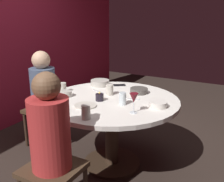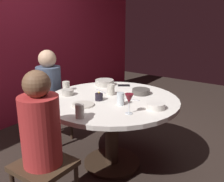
{
  "view_description": "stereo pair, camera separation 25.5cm",
  "coord_description": "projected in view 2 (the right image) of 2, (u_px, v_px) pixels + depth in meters",
  "views": [
    {
      "loc": [
        -2.14,
        -1.19,
        1.56
      ],
      "look_at": [
        0.0,
        0.0,
        0.82
      ],
      "focal_mm": 41.36,
      "sensor_mm": 36.0,
      "label": 1
    },
    {
      "loc": [
        -2.0,
        -1.41,
        1.56
      ],
      "look_at": [
        0.0,
        0.0,
        0.82
      ],
      "focal_mm": 41.36,
      "sensor_mm": 36.0,
      "label": 2
    }
  ],
  "objects": [
    {
      "name": "bowl_small_white",
      "position": [
        68.0,
        92.0,
        2.68
      ],
      "size": [
        0.12,
        0.12,
        0.06
      ],
      "primitive_type": "cylinder",
      "color": "#B2ADA3",
      "rests_on": "dining_table"
    },
    {
      "name": "dinner_plate",
      "position": [
        83.0,
        105.0,
        2.39
      ],
      "size": [
        0.2,
        0.2,
        0.01
      ],
      "primitive_type": "cylinder",
      "color": "beige",
      "rests_on": "dining_table"
    },
    {
      "name": "cup_by_right_diner",
      "position": [
        66.0,
        86.0,
        2.84
      ],
      "size": [
        0.08,
        0.08,
        0.1
      ],
      "primitive_type": "cylinder",
      "color": "beige",
      "rests_on": "dining_table"
    },
    {
      "name": "ground_plane",
      "position": [
        112.0,
        163.0,
        2.79
      ],
      "size": [
        8.0,
        8.0,
        0.0
      ],
      "primitive_type": "plane",
      "color": "#2D231E"
    },
    {
      "name": "seated_diner_left",
      "position": [
        41.0,
        132.0,
        1.88
      ],
      "size": [
        0.4,
        0.4,
        1.19
      ],
      "rotation": [
        0.0,
        0.0,
        6.28
      ],
      "color": "#3F2D1E",
      "rests_on": "ground"
    },
    {
      "name": "candle_holder",
      "position": [
        99.0,
        97.0,
        2.52
      ],
      "size": [
        0.08,
        0.08,
        0.09
      ],
      "color": "black",
      "rests_on": "dining_table"
    },
    {
      "name": "cup_center_front",
      "position": [
        111.0,
        90.0,
        2.69
      ],
      "size": [
        0.08,
        0.08,
        0.11
      ],
      "primitive_type": "cylinder",
      "color": "beige",
      "rests_on": "dining_table"
    },
    {
      "name": "fork_near_plate",
      "position": [
        101.0,
        91.0,
        2.82
      ],
      "size": [
        0.08,
        0.17,
        0.01
      ],
      "primitive_type": "cube",
      "rotation": [
        0.0,
        0.0,
        -0.35
      ],
      "color": "#B7B7BC",
      "rests_on": "dining_table"
    },
    {
      "name": "cup_by_left_diner",
      "position": [
        80.0,
        111.0,
        2.09
      ],
      "size": [
        0.07,
        0.07,
        0.12
      ],
      "primitive_type": "cylinder",
      "color": "#B2ADA3",
      "rests_on": "dining_table"
    },
    {
      "name": "cup_near_candle",
      "position": [
        121.0,
        99.0,
        2.39
      ],
      "size": [
        0.07,
        0.07,
        0.12
      ],
      "primitive_type": "cylinder",
      "color": "silver",
      "rests_on": "dining_table"
    },
    {
      "name": "bowl_serving_large",
      "position": [
        156.0,
        106.0,
        2.3
      ],
      "size": [
        0.17,
        0.17,
        0.05
      ],
      "primitive_type": "cylinder",
      "color": "silver",
      "rests_on": "dining_table"
    },
    {
      "name": "knife_near_plate",
      "position": [
        131.0,
        100.0,
        2.54
      ],
      "size": [
        0.06,
        0.18,
        0.01
      ],
      "primitive_type": "cube",
      "rotation": [
        0.0,
        0.0,
        0.27
      ],
      "color": "#B7B7BC",
      "rests_on": "dining_table"
    },
    {
      "name": "cell_phone",
      "position": [
        124.0,
        85.0,
        3.04
      ],
      "size": [
        0.14,
        0.16,
        0.01
      ],
      "primitive_type": "cube",
      "rotation": [
        0.0,
        0.0,
        0.6
      ],
      "color": "black",
      "rests_on": "dining_table"
    },
    {
      "name": "bowl_salad_center",
      "position": [
        141.0,
        91.0,
        2.72
      ],
      "size": [
        0.19,
        0.19,
        0.05
      ],
      "primitive_type": "cylinder",
      "color": "#4C4742",
      "rests_on": "dining_table"
    },
    {
      "name": "dining_table",
      "position": [
        112.0,
        113.0,
        2.62
      ],
      "size": [
        1.34,
        1.34,
        0.74
      ],
      "color": "silver",
      "rests_on": "ground"
    },
    {
      "name": "wine_glass",
      "position": [
        129.0,
        99.0,
        2.15
      ],
      "size": [
        0.08,
        0.08,
        0.18
      ],
      "color": "silver",
      "rests_on": "dining_table"
    },
    {
      "name": "bowl_sauce_side",
      "position": [
        105.0,
        82.0,
        3.06
      ],
      "size": [
        0.22,
        0.22,
        0.06
      ],
      "primitive_type": "cylinder",
      "color": "#B2ADA3",
      "rests_on": "dining_table"
    },
    {
      "name": "back_wall",
      "position": [
        1.0,
        34.0,
        3.41
      ],
      "size": [
        6.0,
        0.1,
        2.6
      ],
      "primitive_type": "cube",
      "color": "maroon",
      "rests_on": "ground"
    },
    {
      "name": "seated_diner_back",
      "position": [
        49.0,
        86.0,
        3.09
      ],
      "size": [
        0.4,
        0.4,
        1.15
      ],
      "rotation": [
        0.0,
        0.0,
        4.71
      ],
      "color": "#3F2D1E",
      "rests_on": "ground"
    }
  ]
}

